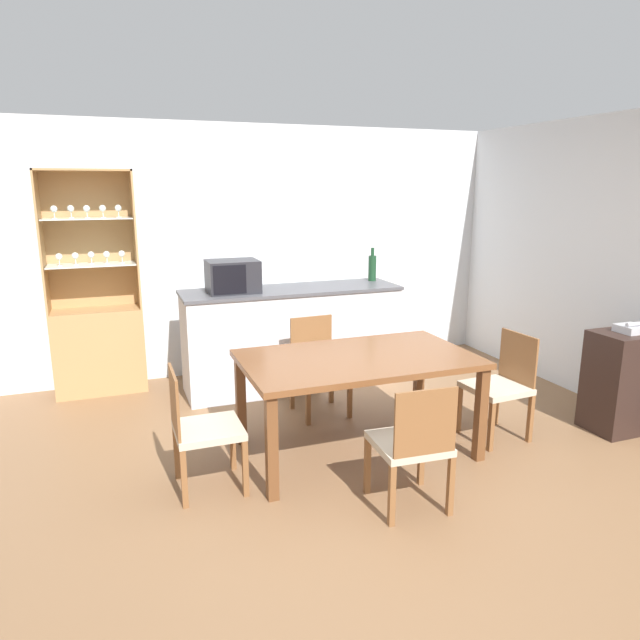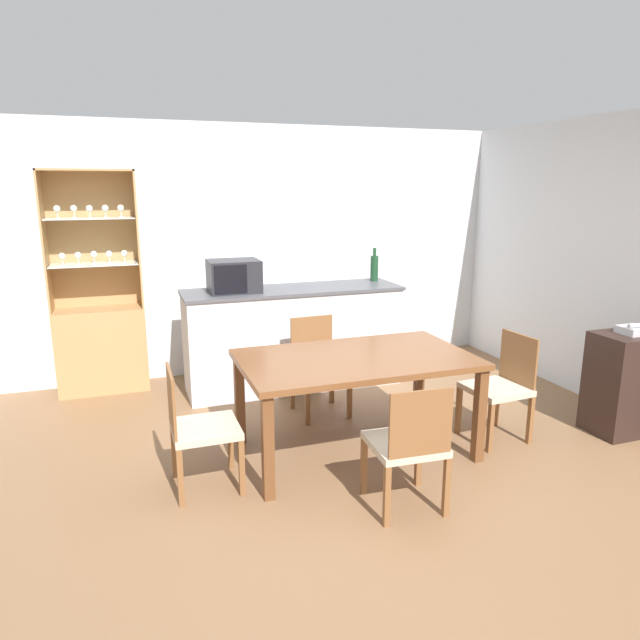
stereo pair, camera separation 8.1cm
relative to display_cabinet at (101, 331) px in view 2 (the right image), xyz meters
The scene contains 14 objects.
ground_plane 3.02m from the display_cabinet, 54.86° to the right, with size 18.00×18.00×0.00m, color brown.
wall_back 1.85m from the display_cabinet, ahead, with size 6.80×0.06×2.55m.
wall_right 4.83m from the display_cabinet, 26.37° to the right, with size 0.06×4.60×2.55m.
kitchen_counter 1.84m from the display_cabinet, 16.27° to the right, with size 2.10×0.61×0.98m.
display_cabinet is the anchor object (origin of this frame).
dining_table 2.71m from the display_cabinet, 48.93° to the right, with size 1.67×0.99×0.74m.
dining_chair_head_far 2.17m from the display_cabinet, 34.51° to the right, with size 0.44×0.44×0.83m.
dining_chair_side_right_near 3.67m from the display_cabinet, 36.68° to the right, with size 0.45×0.45×0.83m.
dining_chair_head_near 3.38m from the display_cabinet, 58.16° to the right, with size 0.45×0.45×0.83m.
dining_chair_side_left_near 2.29m from the display_cabinet, 74.14° to the right, with size 0.42×0.42×0.83m.
microwave 1.42m from the display_cabinet, 23.46° to the right, with size 0.46×0.37×0.30m.
wine_bottle 2.76m from the display_cabinet, ahead, with size 0.08×0.08×0.34m.
side_cabinet 4.66m from the display_cabinet, 31.40° to the right, with size 0.57×0.38×0.82m.
telephone 4.65m from the display_cabinet, 31.61° to the right, with size 0.20×0.18×0.09m.
Camera 2 is at (-1.48, -3.25, 1.94)m, focal length 32.00 mm.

